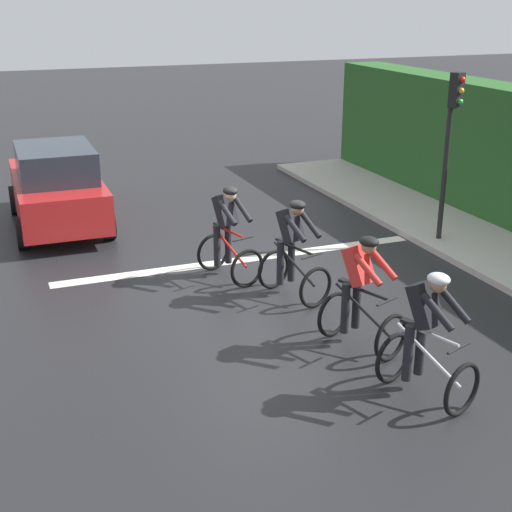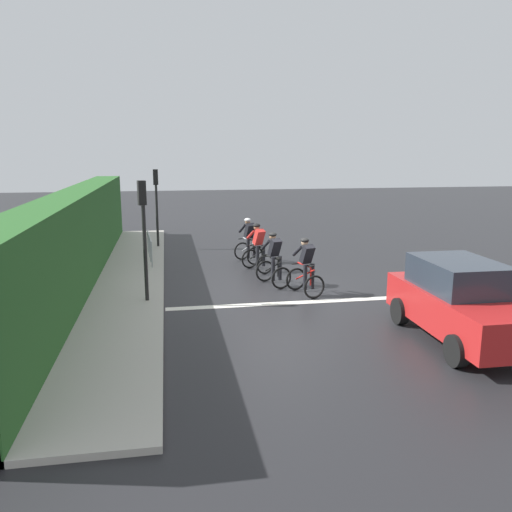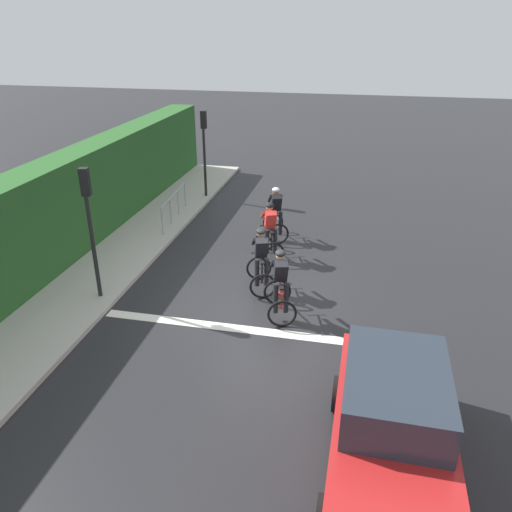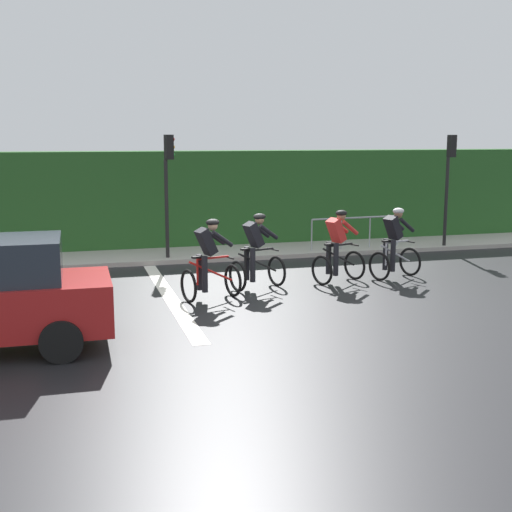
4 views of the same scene
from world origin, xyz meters
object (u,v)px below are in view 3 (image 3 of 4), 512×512
Objects in this scene: cyclist_fourth at (280,286)px; cyclist_lead at (276,215)px; pedestrian_railing_kerbside at (174,202)px; cyclist_mid at (261,262)px; car_red at (392,427)px; traffic_light_near_crossing at (89,215)px; cyclist_second at (270,232)px; traffic_light_far_junction at (204,141)px.

cyclist_lead is at bearing 101.34° from cyclist_fourth.
cyclist_lead is at bearing -9.92° from pedestrian_railing_kerbside.
car_red is at bearing -59.78° from cyclist_mid.
traffic_light_near_crossing is 1.19× the size of pedestrian_railing_kerbside.
cyclist_second is at bearing 113.96° from car_red.
traffic_light_far_junction is (-3.38, 3.42, 1.43)m from cyclist_lead.
cyclist_mid is at bearing 120.22° from car_red.
cyclist_second is 7.93m from car_red.
cyclist_second reaches higher than pedestrian_railing_kerbside.
cyclist_mid is at bearing 120.45° from cyclist_fourth.
car_red reaches higher than cyclist_fourth.
cyclist_lead is 9.31m from car_red.
car_red is at bearing -61.15° from traffic_light_far_junction.
car_red is 1.47× the size of pedestrian_railing_kerbside.
traffic_light_far_junction is at bearing 125.34° from cyclist_second.
cyclist_mid is at bearing 19.06° from traffic_light_near_crossing.
traffic_light_near_crossing is (-4.51, -0.14, 1.43)m from cyclist_fourth.
cyclist_second is at bearing -54.66° from traffic_light_far_junction.
cyclist_lead is 1.00× the size of cyclist_second.
traffic_light_far_junction reaches higher than pedestrian_railing_kerbside.
cyclist_lead is at bearing 52.89° from traffic_light_near_crossing.
cyclist_lead is 3.69m from pedestrian_railing_kerbside.
cyclist_mid is 0.59× the size of pedestrian_railing_kerbside.
cyclist_second and cyclist_mid have the same top height.
pedestrian_railing_kerbside is at bearing 150.63° from cyclist_second.
cyclist_lead is 1.00× the size of cyclist_fourth.
cyclist_mid is 1.00× the size of cyclist_fourth.
cyclist_mid is at bearing -85.77° from cyclist_second.
cyclist_second is 0.50× the size of traffic_light_near_crossing.
traffic_light_near_crossing is (-6.89, 3.96, 1.35)m from car_red.
cyclist_lead is 1.46m from cyclist_second.
car_red is 11.64m from pedestrian_railing_kerbside.
cyclist_second is 1.00× the size of cyclist_fourth.
cyclist_lead and cyclist_mid have the same top height.
cyclist_fourth is 9.22m from traffic_light_far_junction.
pedestrian_railing_kerbside is at bearing -95.40° from traffic_light_far_junction.
cyclist_lead is 0.40× the size of car_red.
traffic_light_near_crossing is at bearing -91.49° from traffic_light_far_junction.
cyclist_lead is at bearing -45.38° from traffic_light_far_junction.
car_red is at bearing -53.37° from pedestrian_railing_kerbside.
cyclist_lead is 3.43m from cyclist_mid.
traffic_light_near_crossing is (-3.67, -3.28, 1.43)m from cyclist_second.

